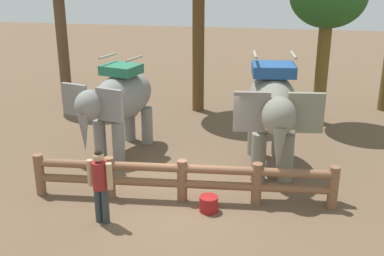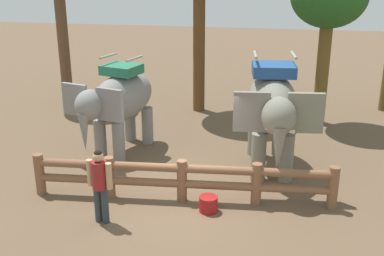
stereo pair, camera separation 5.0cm
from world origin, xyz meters
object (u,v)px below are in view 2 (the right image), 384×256
elephant_center (272,108)px  tourist_woman_in_black (100,181)px  log_fence (182,178)px  feed_bucket (208,204)px  elephant_near_left (119,101)px

elephant_center → tourist_woman_in_black: bearing=-135.8°
log_fence → feed_bucket: bearing=-29.3°
feed_bucket → tourist_woman_in_black: bearing=-158.4°
elephant_center → feed_bucket: size_ratio=8.70×
log_fence → elephant_near_left: size_ratio=2.11×
feed_bucket → elephant_center: bearing=63.1°
elephant_near_left → tourist_woman_in_black: size_ratio=2.01×
elephant_near_left → feed_bucket: bearing=-44.4°
elephant_near_left → tourist_woman_in_black: 4.08m
tourist_woman_in_black → elephant_center: bearing=44.2°
log_fence → tourist_woman_in_black: size_ratio=4.23×
log_fence → elephant_near_left: elephant_near_left is taller
elephant_center → feed_bucket: 3.30m
log_fence → tourist_woman_in_black: bearing=-140.3°
log_fence → elephant_center: 3.19m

